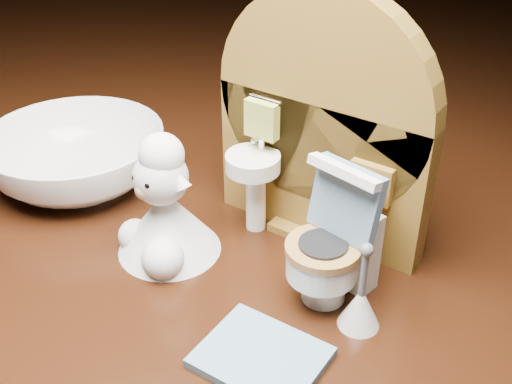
% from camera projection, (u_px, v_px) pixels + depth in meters
% --- Properties ---
extents(backdrop_panel, '(0.13, 0.05, 0.15)m').
position_uv_depth(backdrop_panel, '(320.00, 135.00, 0.36)').
color(backdrop_panel, brown).
rests_on(backdrop_panel, ground).
extents(toy_toilet, '(0.04, 0.05, 0.08)m').
position_uv_depth(toy_toilet, '(335.00, 249.00, 0.33)').
color(toy_toilet, white).
rests_on(toy_toilet, ground).
extents(bath_mat, '(0.06, 0.05, 0.00)m').
position_uv_depth(bath_mat, '(261.00, 357.00, 0.30)').
color(bath_mat, '#6285A3').
rests_on(bath_mat, ground).
extents(toilet_brush, '(0.02, 0.02, 0.05)m').
position_uv_depth(toilet_brush, '(360.00, 304.00, 0.32)').
color(toilet_brush, white).
rests_on(toilet_brush, ground).
extents(plush_lamb, '(0.06, 0.06, 0.08)m').
position_uv_depth(plush_lamb, '(164.00, 213.00, 0.36)').
color(plush_lamb, white).
rests_on(plush_lamb, ground).
extents(ceramic_bowl, '(0.13, 0.13, 0.04)m').
position_uv_depth(ceramic_bowl, '(77.00, 158.00, 0.43)').
color(ceramic_bowl, white).
rests_on(ceramic_bowl, ground).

